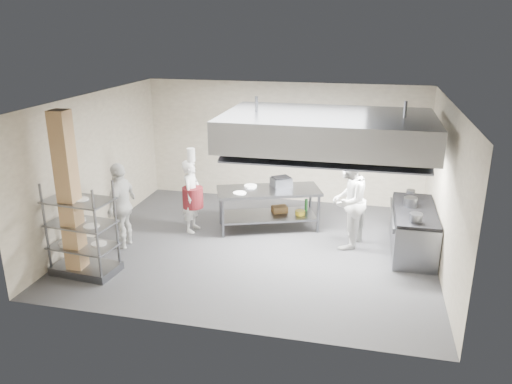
% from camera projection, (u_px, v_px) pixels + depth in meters
% --- Properties ---
extents(floor, '(7.00, 7.00, 0.00)m').
position_uv_depth(floor, '(257.00, 246.00, 10.24)').
color(floor, '#3B3B3E').
rests_on(floor, ground).
extents(ceiling, '(7.00, 7.00, 0.00)m').
position_uv_depth(ceiling, '(257.00, 99.00, 9.28)').
color(ceiling, silver).
rests_on(ceiling, wall_back).
extents(wall_back, '(7.00, 0.00, 7.00)m').
position_uv_depth(wall_back, '(283.00, 143.00, 12.53)').
color(wall_back, tan).
rests_on(wall_back, ground).
extents(wall_left, '(0.00, 6.00, 6.00)m').
position_uv_depth(wall_left, '(95.00, 166.00, 10.51)').
color(wall_left, tan).
rests_on(wall_left, ground).
extents(wall_right, '(0.00, 6.00, 6.00)m').
position_uv_depth(wall_right, '(445.00, 189.00, 9.01)').
color(wall_right, tan).
rests_on(wall_right, ground).
extents(column, '(0.30, 0.30, 3.00)m').
position_uv_depth(column, '(69.00, 196.00, 8.63)').
color(column, tan).
rests_on(column, floor).
extents(exhaust_hood, '(4.00, 2.50, 0.60)m').
position_uv_depth(exhaust_hood, '(327.00, 130.00, 9.56)').
color(exhaust_hood, gray).
rests_on(exhaust_hood, ceiling).
extents(hood_strip_a, '(1.60, 0.12, 0.04)m').
position_uv_depth(hood_strip_a, '(281.00, 144.00, 9.86)').
color(hood_strip_a, white).
rests_on(hood_strip_a, exhaust_hood).
extents(hood_strip_b, '(1.60, 0.12, 0.04)m').
position_uv_depth(hood_strip_b, '(374.00, 149.00, 9.48)').
color(hood_strip_b, white).
rests_on(hood_strip_b, exhaust_hood).
extents(wall_shelf, '(1.50, 0.28, 0.04)m').
position_uv_depth(wall_shelf, '(356.00, 148.00, 12.00)').
color(wall_shelf, gray).
rests_on(wall_shelf, wall_back).
extents(island, '(2.41, 1.64, 0.91)m').
position_uv_depth(island, '(268.00, 209.00, 11.01)').
color(island, gray).
rests_on(island, floor).
extents(island_worktop, '(2.41, 1.64, 0.06)m').
position_uv_depth(island_worktop, '(269.00, 191.00, 10.87)').
color(island_worktop, gray).
rests_on(island_worktop, island).
extents(island_undershelf, '(2.21, 1.49, 0.04)m').
position_uv_depth(island_undershelf, '(268.00, 215.00, 11.06)').
color(island_undershelf, slate).
rests_on(island_undershelf, island).
extents(pass_rack, '(1.22, 0.78, 1.74)m').
position_uv_depth(pass_rack, '(82.00, 228.00, 8.90)').
color(pass_rack, slate).
rests_on(pass_rack, floor).
extents(cooking_range, '(0.80, 2.00, 0.84)m').
position_uv_depth(cooking_range, '(413.00, 231.00, 9.91)').
color(cooking_range, slate).
rests_on(cooking_range, floor).
extents(range_top, '(0.78, 1.96, 0.06)m').
position_uv_depth(range_top, '(415.00, 210.00, 9.77)').
color(range_top, black).
rests_on(range_top, cooking_range).
extents(chef_head, '(0.40, 0.60, 1.60)m').
position_uv_depth(chef_head, '(192.00, 196.00, 10.78)').
color(chef_head, white).
rests_on(chef_head, floor).
extents(chef_line, '(0.98, 1.13, 1.96)m').
position_uv_depth(chef_line, '(348.00, 201.00, 9.95)').
color(chef_line, silver).
rests_on(chef_line, floor).
extents(chef_plating, '(0.44, 1.04, 1.76)m').
position_uv_depth(chef_plating, '(122.00, 205.00, 10.00)').
color(chef_plating, silver).
rests_on(chef_plating, floor).
extents(griddle, '(0.53, 0.51, 0.20)m').
position_uv_depth(griddle, '(281.00, 182.00, 11.02)').
color(griddle, slate).
rests_on(griddle, island_worktop).
extents(wicker_basket, '(0.40, 0.36, 0.15)m').
position_uv_depth(wicker_basket, '(280.00, 209.00, 11.17)').
color(wicker_basket, olive).
rests_on(wicker_basket, island_undershelf).
extents(stockpot, '(0.27, 0.27, 0.18)m').
position_uv_depth(stockpot, '(411.00, 202.00, 9.86)').
color(stockpot, gray).
rests_on(stockpot, range_top).
extents(plate_stack, '(0.28, 0.28, 0.05)m').
position_uv_depth(plate_stack, '(84.00, 244.00, 9.00)').
color(plate_stack, white).
rests_on(plate_stack, pass_rack).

